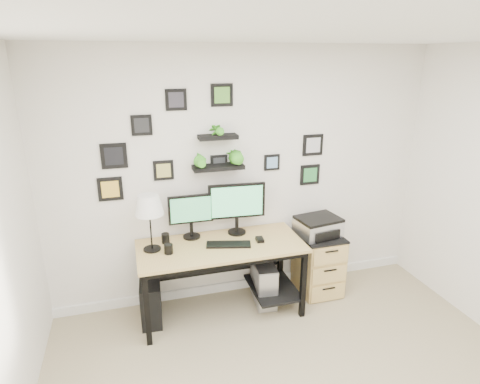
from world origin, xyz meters
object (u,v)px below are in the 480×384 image
object	(u,v)px
file_cabinet	(318,263)
printer	(318,226)
pc_tower_grey	(264,282)
table_lamp	(149,206)
monitor_right	(237,204)
desk	(224,254)
mug	(169,249)
monitor_left	(191,213)
pc_tower_black	(151,300)

from	to	relation	value
file_cabinet	printer	distance (m)	0.44
pc_tower_grey	file_cabinet	xyz separation A→B (m)	(0.64, 0.04, 0.11)
table_lamp	printer	size ratio (longest dim) A/B	1.13
monitor_right	file_cabinet	xyz separation A→B (m)	(0.89, -0.12, -0.73)
desk	mug	size ratio (longest dim) A/B	17.56
monitor_left	pc_tower_grey	world-z (taller)	monitor_left
desk	printer	bearing A→B (deg)	3.39
desk	monitor_left	size ratio (longest dim) A/B	3.55
desk	monitor_right	xyz separation A→B (m)	(0.19, 0.18, 0.44)
desk	monitor_left	bearing A→B (deg)	144.05
monitor_left	file_cabinet	bearing A→B (deg)	-6.06
monitor_left	pc_tower_black	distance (m)	0.93
mug	pc_tower_grey	xyz separation A→B (m)	(0.97, 0.10, -0.57)
printer	table_lamp	bearing A→B (deg)	-179.36
mug	file_cabinet	bearing A→B (deg)	4.77
pc_tower_black	printer	distance (m)	1.87
table_lamp	printer	distance (m)	1.78
desk	printer	distance (m)	1.06
desk	file_cabinet	size ratio (longest dim) A/B	2.39
monitor_left	printer	distance (m)	1.36
pc_tower_grey	printer	bearing A→B (deg)	3.99
monitor_left	desk	bearing A→B (deg)	-35.95
pc_tower_grey	file_cabinet	distance (m)	0.66
monitor_right	pc_tower_black	xyz separation A→B (m)	(-0.92, -0.15, -0.85)
monitor_right	pc_tower_black	distance (m)	1.26
mug	pc_tower_grey	world-z (taller)	mug
file_cabinet	desk	bearing A→B (deg)	-176.91
table_lamp	mug	xyz separation A→B (m)	(0.14, -0.12, -0.39)
printer	monitor_right	bearing A→B (deg)	172.42
pc_tower_black	file_cabinet	bearing A→B (deg)	4.85
monitor_right	table_lamp	xyz separation A→B (m)	(-0.87, -0.13, 0.12)
monitor_right	table_lamp	size ratio (longest dim) A/B	1.06
file_cabinet	printer	world-z (taller)	printer
file_cabinet	mug	bearing A→B (deg)	-175.23
pc_tower_grey	monitor_right	bearing A→B (deg)	147.38
pc_tower_black	pc_tower_grey	xyz separation A→B (m)	(1.16, -0.01, 0.01)
monitor_right	pc_tower_grey	size ratio (longest dim) A/B	1.21
monitor_left	pc_tower_grey	xyz separation A→B (m)	(0.71, -0.18, -0.79)
mug	pc_tower_black	distance (m)	0.62
desk	printer	size ratio (longest dim) A/B	3.33
file_cabinet	printer	bearing A→B (deg)	172.12
mug	printer	xyz separation A→B (m)	(1.59, 0.14, -0.03)
monitor_left	pc_tower_grey	size ratio (longest dim) A/B	0.95
table_lamp	pc_tower_black	xyz separation A→B (m)	(-0.05, -0.01, -0.97)
desk	pc_tower_grey	size ratio (longest dim) A/B	3.37
table_lamp	pc_tower_grey	size ratio (longest dim) A/B	1.15
monitor_right	table_lamp	world-z (taller)	table_lamp
monitor_left	monitor_right	world-z (taller)	monitor_right
pc_tower_grey	mug	bearing A→B (deg)	-174.37
monitor_right	file_cabinet	size ratio (longest dim) A/B	0.86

